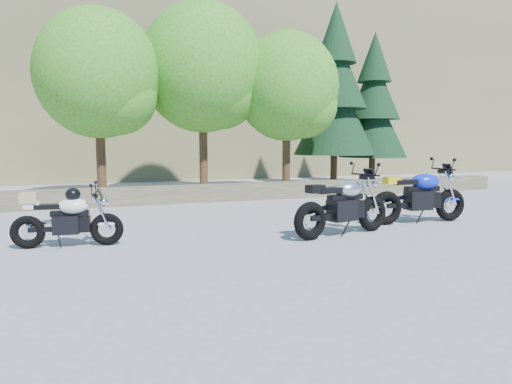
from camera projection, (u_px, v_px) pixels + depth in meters
ground at (265, 239)px, 8.19m from camera, size 90.00×90.00×0.00m
stone_wall at (195, 194)px, 13.28m from camera, size 22.00×0.55×0.50m
hillside at (164, 66)px, 34.47m from camera, size 80.00×30.00×15.00m
tree_decid_left at (102, 79)px, 13.59m from camera, size 3.67×3.67×5.62m
tree_decid_mid at (206, 73)px, 15.08m from camera, size 4.08×4.08×6.24m
tree_decid_right at (290, 91)px, 15.57m from camera, size 3.54×3.54×5.41m
conifer_near at (335, 92)px, 17.60m from camera, size 3.17×3.17×7.06m
conifer_far at (374, 105)px, 18.98m from camera, size 2.82×2.82×6.27m
silver_bike at (343, 206)px, 8.51m from camera, size 2.25×0.80×1.14m
white_bike at (67, 218)px, 7.56m from camera, size 1.79×0.57×0.99m
blue_bike at (420, 197)px, 9.83m from camera, size 2.35×0.74×1.18m
backpack at (364, 208)px, 11.01m from camera, size 0.29×0.27×0.33m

